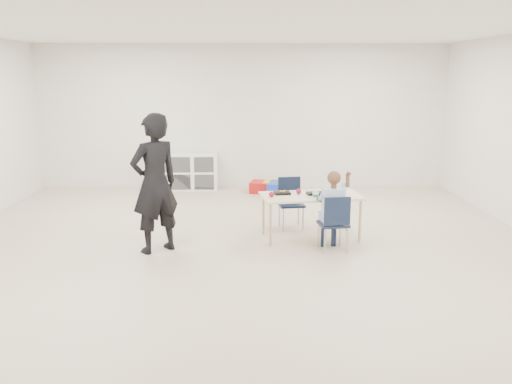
{
  "coord_description": "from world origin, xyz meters",
  "views": [
    {
      "loc": [
        0.06,
        -6.19,
        2.2
      ],
      "look_at": [
        0.18,
        0.07,
        0.85
      ],
      "focal_mm": 38.0,
      "sensor_mm": 36.0,
      "label": 1
    }
  ],
  "objects_px": {
    "child": "(334,207)",
    "chair_near": "(333,223)",
    "cubby_shelf": "(182,172)",
    "adult": "(155,184)",
    "table": "(311,217)"
  },
  "relations": [
    {
      "from": "child",
      "to": "chair_near",
      "type": "bearing_deg",
      "value": 0.0
    },
    {
      "from": "cubby_shelf",
      "to": "adult",
      "type": "xyz_separation_m",
      "value": [
        0.12,
        -3.83,
        0.53
      ]
    },
    {
      "from": "chair_near",
      "to": "child",
      "type": "xyz_separation_m",
      "value": [
        0.0,
        0.0,
        0.21
      ]
    },
    {
      "from": "table",
      "to": "cubby_shelf",
      "type": "height_order",
      "value": "cubby_shelf"
    },
    {
      "from": "cubby_shelf",
      "to": "chair_near",
      "type": "bearing_deg",
      "value": -58.48
    },
    {
      "from": "chair_near",
      "to": "child",
      "type": "height_order",
      "value": "child"
    },
    {
      "from": "table",
      "to": "child",
      "type": "bearing_deg",
      "value": -74.87
    },
    {
      "from": "child",
      "to": "cubby_shelf",
      "type": "xyz_separation_m",
      "value": [
        -2.36,
        3.85,
        -0.23
      ]
    },
    {
      "from": "cubby_shelf",
      "to": "adult",
      "type": "bearing_deg",
      "value": -88.23
    },
    {
      "from": "child",
      "to": "adult",
      "type": "xyz_separation_m",
      "value": [
        -2.25,
        0.02,
        0.3
      ]
    },
    {
      "from": "child",
      "to": "table",
      "type": "bearing_deg",
      "value": 105.13
    },
    {
      "from": "adult",
      "to": "cubby_shelf",
      "type": "bearing_deg",
      "value": -126.79
    },
    {
      "from": "chair_near",
      "to": "adult",
      "type": "relative_size",
      "value": 0.42
    },
    {
      "from": "chair_near",
      "to": "child",
      "type": "distance_m",
      "value": 0.21
    },
    {
      "from": "adult",
      "to": "chair_near",
      "type": "bearing_deg",
      "value": 140.89
    }
  ]
}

